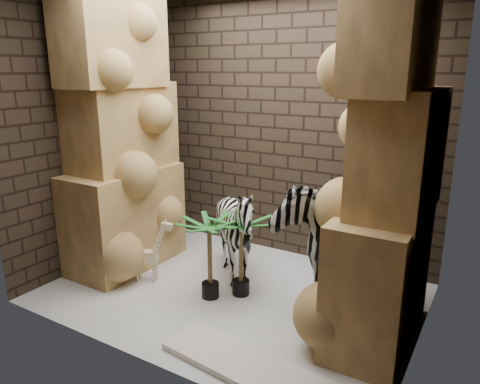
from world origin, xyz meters
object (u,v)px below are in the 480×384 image
Objects in this scene: palm_front at (241,256)px; giraffe_toy at (145,249)px; zebra_right at (321,222)px; palm_back at (210,259)px; zebra_left at (237,237)px; surfboard at (266,375)px.

giraffe_toy is at bearing -165.65° from palm_front.
zebra_right is 1.88× the size of palm_back.
surfboard is at bearing -50.87° from zebra_left.
palm_back is (0.78, 0.05, 0.05)m from giraffe_toy.
palm_back reaches higher than giraffe_toy.
palm_front is (-0.66, -0.37, -0.35)m from zebra_right.
zebra_left reaches higher than palm_front.
palm_front is at bearing -8.15° from giraffe_toy.
zebra_left is at bearing 130.03° from palm_front.
zebra_right reaches higher than palm_back.
surfboard is (1.80, -0.73, -0.33)m from giraffe_toy.
zebra_right is 0.89× the size of surfboard.
palm_back is at bearing -96.31° from zebra_left.
palm_back reaches higher than surfboard.
palm_back is at bearing -18.53° from giraffe_toy.
zebra_left reaches higher than surfboard.
zebra_left is at bearing 7.38° from giraffe_toy.
giraffe_toy is 0.88× the size of palm_back.
zebra_left is (-0.84, -0.15, -0.27)m from zebra_right.
zebra_right reaches higher than zebra_left.
zebra_right is at bearing 10.21° from zebra_left.
palm_back is 1.35m from surfboard.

